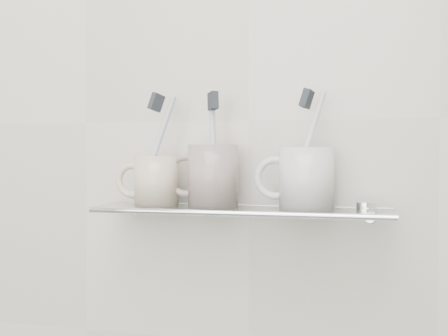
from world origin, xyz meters
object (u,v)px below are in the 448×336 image
(shelf_glass, at_px, (241,210))
(mug_center, at_px, (213,176))
(mug_left, at_px, (157,181))
(mug_right, at_px, (306,178))

(shelf_glass, bearing_deg, mug_center, 174.34)
(shelf_glass, height_order, mug_left, mug_left)
(shelf_glass, height_order, mug_center, mug_center)
(mug_left, bearing_deg, mug_right, 23.50)
(mug_left, height_order, mug_center, mug_center)
(mug_left, distance_m, mug_center, 0.10)
(mug_right, bearing_deg, mug_left, -160.49)
(mug_center, distance_m, mug_right, 0.16)
(shelf_glass, xyz_separation_m, mug_left, (-0.15, 0.00, 0.05))
(mug_center, height_order, mug_right, mug_center)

